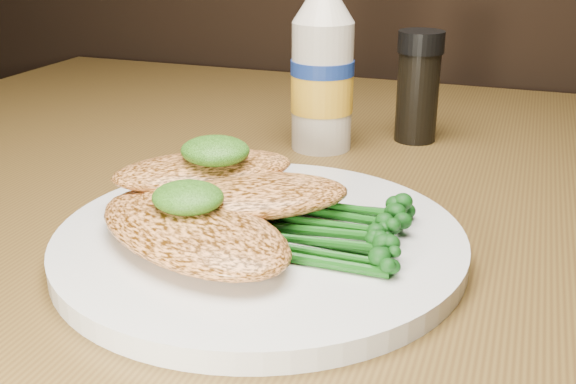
% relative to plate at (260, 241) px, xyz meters
% --- Properties ---
extents(plate, '(0.29, 0.29, 0.02)m').
position_rel_plate_xyz_m(plate, '(0.00, 0.00, 0.00)').
color(plate, silver).
rests_on(plate, dining_table).
extents(chicken_front, '(0.19, 0.16, 0.03)m').
position_rel_plate_xyz_m(chicken_front, '(-0.03, -0.04, 0.02)').
color(chicken_front, '#F4964D').
rests_on(chicken_front, plate).
extents(chicken_mid, '(0.17, 0.14, 0.02)m').
position_rel_plate_xyz_m(chicken_mid, '(-0.02, 0.01, 0.03)').
color(chicken_mid, '#F4964D').
rests_on(chicken_mid, plate).
extents(chicken_back, '(0.15, 0.14, 0.02)m').
position_rel_plate_xyz_m(chicken_back, '(-0.06, 0.03, 0.04)').
color(chicken_back, '#F4964D').
rests_on(chicken_back, plate).
extents(pesto_front, '(0.06, 0.05, 0.02)m').
position_rel_plate_xyz_m(pesto_front, '(-0.04, -0.03, 0.04)').
color(pesto_front, '#153708').
rests_on(pesto_front, chicken_front).
extents(pesto_back, '(0.06, 0.05, 0.02)m').
position_rel_plate_xyz_m(pesto_back, '(-0.05, 0.03, 0.05)').
color(pesto_back, '#153708').
rests_on(pesto_back, chicken_back).
extents(broccolini_bundle, '(0.16, 0.14, 0.02)m').
position_rel_plate_xyz_m(broccolini_bundle, '(0.04, 0.01, 0.02)').
color(broccolini_bundle, '#124A10').
rests_on(broccolini_bundle, plate).
extents(mayo_bottle, '(0.07, 0.07, 0.18)m').
position_rel_plate_xyz_m(mayo_bottle, '(-0.03, 0.24, 0.08)').
color(mayo_bottle, beige).
rests_on(mayo_bottle, dining_table).
extents(pepper_grinder, '(0.06, 0.06, 0.12)m').
position_rel_plate_xyz_m(pepper_grinder, '(0.06, 0.30, 0.05)').
color(pepper_grinder, black).
rests_on(pepper_grinder, dining_table).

